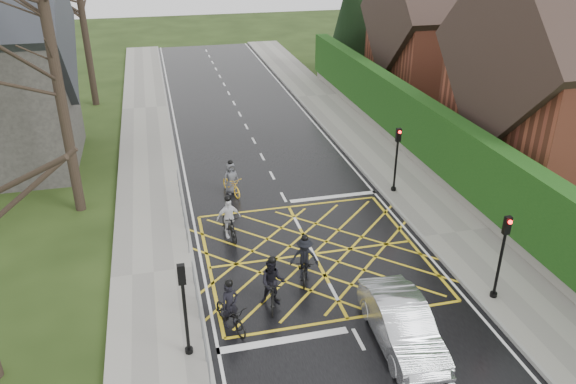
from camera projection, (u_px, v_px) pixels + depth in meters
name	position (u px, v px, depth m)	size (l,w,h in m)	color
ground	(313.00, 254.00, 21.57)	(120.00, 120.00, 0.00)	black
road	(313.00, 254.00, 21.56)	(9.00, 80.00, 0.01)	black
sidewalk_right	(455.00, 234.00, 22.81)	(3.00, 80.00, 0.15)	gray
sidewalk_left	(154.00, 274.00, 20.26)	(3.00, 80.00, 0.15)	gray
stone_wall	(428.00, 166.00, 28.29)	(0.50, 38.00, 0.70)	slate
hedge	(432.00, 133.00, 27.52)	(0.90, 38.00, 2.80)	#143C10
house_far	(449.00, 35.00, 38.47)	(9.80, 8.80, 10.30)	brown
conifer	(354.00, 11.00, 44.32)	(4.60, 4.60, 10.00)	black
tree_near	(48.00, 26.00, 21.39)	(9.24, 9.24, 11.44)	black
railing_south	(200.00, 312.00, 17.18)	(0.05, 5.04, 1.03)	slate
railing_north	(182.00, 203.00, 23.72)	(0.05, 6.04, 1.03)	slate
traffic_light_ne	(396.00, 161.00, 25.58)	(0.24, 0.31, 3.21)	black
traffic_light_se	(501.00, 258.00, 18.25)	(0.24, 0.31, 3.21)	black
traffic_light_sw	(185.00, 311.00, 15.83)	(0.24, 0.31, 3.21)	black
cyclist_rear	(231.00, 312.00, 17.51)	(1.24, 1.89, 1.74)	black
cyclist_back	(273.00, 287.00, 18.47)	(0.98, 1.92, 1.86)	black
cyclist_mid	(305.00, 262.00, 19.90)	(1.15, 1.88, 1.73)	black
cyclist_front	(229.00, 222.00, 22.43)	(1.04, 1.89, 1.84)	black
cyclist_lead	(231.00, 182.00, 26.04)	(1.09, 1.82, 1.67)	gold
car	(402.00, 325.00, 16.74)	(1.50, 4.30, 1.42)	#B0B2B8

